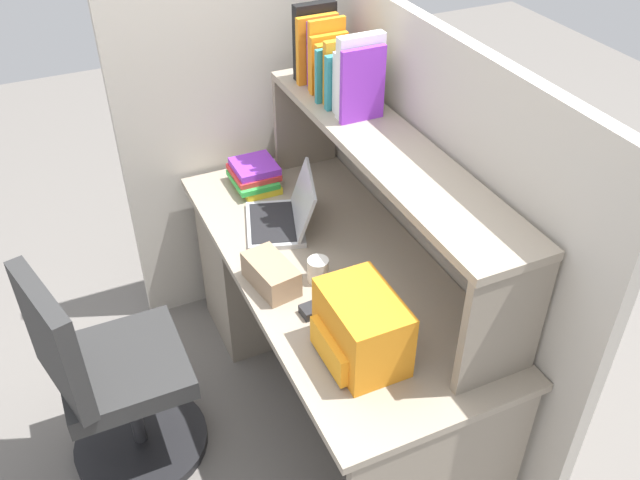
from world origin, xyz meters
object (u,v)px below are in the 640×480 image
backpack (360,329)px  office_chair (112,385)px  tissue_box (271,274)px  computer_mouse (316,309)px  laptop (285,215)px  paper_cup (318,270)px

backpack → office_chair: (-0.52, -0.73, -0.45)m
backpack → tissue_box: backpack is taller
computer_mouse → tissue_box: bearing=-160.6°
laptop → computer_mouse: laptop is taller
computer_mouse → office_chair: bearing=-116.9°
paper_cup → computer_mouse: bearing=-26.8°
computer_mouse → tissue_box: 0.21m
laptop → paper_cup: size_ratio=4.25×
backpack → paper_cup: bearing=175.0°
backpack → paper_cup: (-0.38, 0.03, -0.07)m
laptop → tissue_box: laptop is taller
computer_mouse → office_chair: (-0.28, -0.68, -0.35)m
backpack → paper_cup: size_ratio=3.39×
laptop → office_chair: 0.90m
paper_cup → office_chair: (-0.13, -0.76, -0.38)m
laptop → computer_mouse: 0.51m
computer_mouse → office_chair: size_ratio=0.11×
backpack → computer_mouse: 0.26m
paper_cup → tissue_box: tissue_box is taller
laptop → backpack: 0.74m
computer_mouse → paper_cup: paper_cup is taller
laptop → paper_cup: laptop is taller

